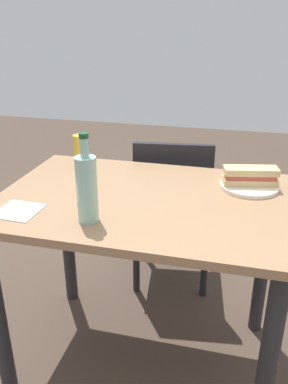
% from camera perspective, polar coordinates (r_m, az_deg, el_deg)
% --- Properties ---
extents(ground_plane, '(8.00, 8.00, 0.00)m').
position_cam_1_polar(ground_plane, '(1.93, 0.00, -22.18)').
color(ground_plane, '#47382D').
extents(dining_table, '(1.07, 0.73, 0.77)m').
position_cam_1_polar(dining_table, '(1.53, 0.00, -5.36)').
color(dining_table, '#997251').
rests_on(dining_table, ground).
extents(chair_far, '(0.45, 0.45, 0.84)m').
position_cam_1_polar(chair_far, '(2.09, 4.08, -1.90)').
color(chair_far, black).
rests_on(chair_far, ground).
extents(plate_near, '(0.23, 0.23, 0.01)m').
position_cam_1_polar(plate_near, '(1.60, 14.69, 0.83)').
color(plate_near, silver).
rests_on(plate_near, dining_table).
extents(baguette_sandwich_near, '(0.21, 0.11, 0.07)m').
position_cam_1_polar(baguette_sandwich_near, '(1.59, 14.84, 2.22)').
color(baguette_sandwich_near, '#DBB77A').
rests_on(baguette_sandwich_near, plate_near).
extents(knife_near, '(0.18, 0.01, 0.01)m').
position_cam_1_polar(knife_near, '(1.64, 13.99, 1.90)').
color(knife_near, silver).
rests_on(knife_near, plate_near).
extents(water_bottle, '(0.07, 0.07, 0.29)m').
position_cam_1_polar(water_bottle, '(1.27, -8.10, 0.64)').
color(water_bottle, '#99C6B7').
rests_on(water_bottle, dining_table).
extents(beer_glass, '(0.06, 0.06, 0.14)m').
position_cam_1_polar(beer_glass, '(1.77, -8.94, 5.74)').
color(beer_glass, gold).
rests_on(beer_glass, dining_table).
extents(paper_napkin, '(0.15, 0.15, 0.00)m').
position_cam_1_polar(paper_napkin, '(1.43, -17.36, -2.57)').
color(paper_napkin, white).
rests_on(paper_napkin, dining_table).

